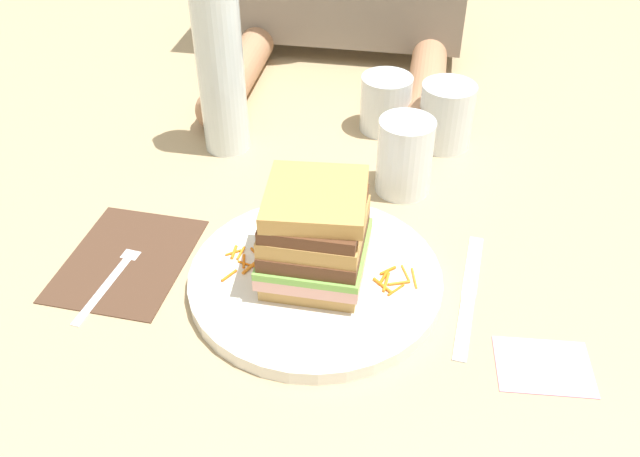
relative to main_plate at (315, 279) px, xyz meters
name	(u,v)px	position (x,y,z in m)	size (l,w,h in m)	color
ground_plane	(308,273)	(-0.01, 0.02, -0.01)	(3.00, 3.00, 0.00)	tan
main_plate	(315,279)	(0.00, 0.00, 0.00)	(0.28, 0.28, 0.02)	white
sandwich	(315,235)	(0.00, 0.00, 0.06)	(0.11, 0.12, 0.11)	tan
carrot_shred_0	(244,261)	(-0.08, 0.00, 0.01)	(0.00, 0.00, 0.02)	orange
carrot_shred_1	(235,250)	(-0.10, 0.02, 0.01)	(0.00, 0.00, 0.02)	orange
carrot_shred_2	(250,267)	(-0.07, 0.00, 0.01)	(0.00, 0.00, 0.03)	orange
carrot_shred_3	(229,276)	(-0.09, -0.02, 0.01)	(0.00, 0.00, 0.02)	orange
carrot_shred_4	(246,264)	(-0.08, 0.00, 0.01)	(0.00, 0.00, 0.02)	orange
carrot_shred_5	(240,256)	(-0.09, 0.01, 0.01)	(0.00, 0.00, 0.02)	orange
carrot_shred_6	(233,254)	(-0.10, 0.01, 0.01)	(0.00, 0.00, 0.02)	orange
carrot_shred_7	(257,258)	(-0.07, 0.01, 0.01)	(0.00, 0.00, 0.03)	orange
carrot_shred_8	(414,278)	(0.11, 0.01, 0.01)	(0.00, 0.00, 0.03)	orange
carrot_shred_9	(383,278)	(0.08, 0.00, 0.01)	(0.00, 0.00, 0.02)	orange
carrot_shred_10	(388,271)	(0.08, 0.02, 0.01)	(0.00, 0.00, 0.02)	orange
carrot_shred_11	(399,283)	(0.09, 0.00, 0.01)	(0.00, 0.00, 0.02)	orange
carrot_shred_12	(386,282)	(0.08, 0.00, 0.01)	(0.00, 0.00, 0.03)	orange
carrot_shred_13	(396,290)	(0.09, -0.01, 0.01)	(0.00, 0.00, 0.02)	orange
carrot_shred_14	(405,273)	(0.10, 0.02, 0.01)	(0.00, 0.00, 0.03)	orange
carrot_shred_15	(383,286)	(0.08, -0.01, 0.01)	(0.00, 0.00, 0.03)	orange
napkin_dark	(127,259)	(-0.22, 0.00, -0.01)	(0.14, 0.18, 0.00)	#4C3323
fork	(117,269)	(-0.23, -0.02, 0.00)	(0.03, 0.17, 0.00)	silver
knife	(468,297)	(0.17, 0.01, -0.01)	(0.03, 0.20, 0.00)	silver
juice_glass	(404,160)	(0.08, 0.20, 0.04)	(0.07, 0.07, 0.10)	white
water_bottle	(219,57)	(-0.18, 0.27, 0.13)	(0.06, 0.06, 0.31)	silver
empty_tumbler_0	(446,115)	(0.13, 0.33, 0.04)	(0.08, 0.08, 0.09)	silver
empty_tumbler_1	(386,103)	(0.04, 0.36, 0.03)	(0.08, 0.08, 0.08)	silver
napkin_pink	(544,366)	(0.24, -0.08, -0.01)	(0.09, 0.07, 0.00)	pink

